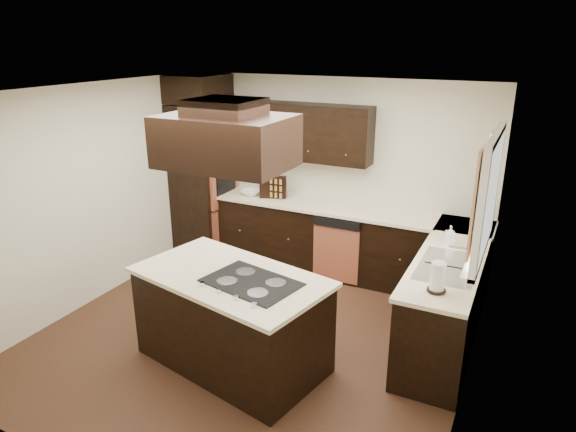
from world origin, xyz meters
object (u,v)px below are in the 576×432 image
object	(u,v)px
island	(232,321)
spice_rack	(273,187)
oven_column	(203,179)
range_hood	(226,141)

from	to	relation	value
island	spice_rack	world-z (taller)	spice_rack
spice_rack	oven_column	bearing A→B (deg)	162.55
island	range_hood	xyz separation A→B (m)	(0.05, -0.05, 1.72)
oven_column	range_hood	world-z (taller)	range_hood
island	spice_rack	size ratio (longest dim) A/B	4.81
island	range_hood	bearing A→B (deg)	-34.79
range_hood	spice_rack	distance (m)	2.68
spice_rack	island	bearing A→B (deg)	-92.66
island	spice_rack	distance (m)	2.47
island	range_hood	world-z (taller)	range_hood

